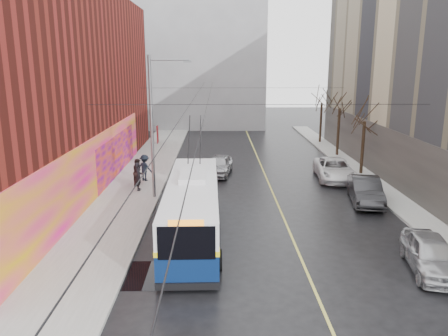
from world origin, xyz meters
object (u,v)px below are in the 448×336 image
object	(u,v)px
tree_far	(322,96)
streetlight_pole	(154,124)
tree_near	(365,111)
pedestrian_a	(138,176)
trolleybus	(193,208)
parked_car_a	(431,254)
parked_car_b	(365,190)
following_car	(219,165)
pedestrian_b	(138,172)
pedestrian_c	(145,168)
tree_mid	(340,100)
parked_car_c	(334,169)

from	to	relation	value
tree_far	streetlight_pole	bearing A→B (deg)	-127.12
tree_near	pedestrian_a	world-z (taller)	tree_near
trolleybus	parked_car_a	distance (m)	10.88
trolleybus	parked_car_b	xyz separation A→B (m)	(10.44, 5.30, -0.71)
trolleybus	parked_car_a	world-z (taller)	trolleybus
parked_car_a	following_car	bearing A→B (deg)	127.70
trolleybus	pedestrian_b	bearing A→B (deg)	114.64
pedestrian_c	trolleybus	bearing A→B (deg)	141.65
following_car	tree_far	bearing A→B (deg)	60.57
streetlight_pole	parked_car_b	size ratio (longest dim) A/B	1.85
streetlight_pole	tree_mid	distance (m)	19.96
parked_car_c	pedestrian_c	world-z (taller)	pedestrian_c
tree_near	trolleybus	size ratio (longest dim) A/B	0.55
tree_far	parked_car_b	bearing A→B (deg)	-95.48
pedestrian_b	pedestrian_c	distance (m)	1.34
tree_near	trolleybus	distance (m)	17.88
parked_car_a	parked_car_c	bearing A→B (deg)	100.16
streetlight_pole	tree_mid	xyz separation A→B (m)	(15.14, 13.00, 0.41)
tree_far	parked_car_c	distance (m)	16.12
parked_car_b	trolleybus	bearing A→B (deg)	-143.61
tree_near	tree_mid	size ratio (longest dim) A/B	0.96
trolleybus	pedestrian_a	bearing A→B (deg)	116.63
parked_car_c	following_car	xyz separation A→B (m)	(-8.65, 1.55, -0.01)
tree_near	parked_car_a	bearing A→B (deg)	-98.19
parked_car_a	following_car	world-z (taller)	following_car
parked_car_b	pedestrian_c	distance (m)	15.35
trolleybus	pedestrian_c	size ratio (longest dim) A/B	6.04
pedestrian_c	parked_car_a	bearing A→B (deg)	165.11
streetlight_pole	parked_car_a	xyz separation A→B (m)	(12.80, -10.25, -4.09)
trolleybus	pedestrian_c	xyz separation A→B (m)	(-4.05, 10.33, -0.41)
pedestrian_a	pedestrian_c	bearing A→B (deg)	-7.78
tree_far	tree_mid	bearing A→B (deg)	-90.00
pedestrian_c	pedestrian_a	bearing A→B (deg)	119.65
tree_far	pedestrian_b	size ratio (longest dim) A/B	3.43
streetlight_pole	parked_car_a	size ratio (longest dim) A/B	2.03
parked_car_c	parked_car_a	bearing A→B (deg)	-84.80
following_car	pedestrian_b	bearing A→B (deg)	-138.31
tree_near	following_car	distance (m)	11.89
tree_near	pedestrian_c	xyz separation A→B (m)	(-16.52, -2.01, -3.87)
tree_far	parked_car_c	size ratio (longest dim) A/B	1.18
streetlight_pole	following_car	world-z (taller)	streetlight_pole
parked_car_c	pedestrian_b	xyz separation A→B (m)	(-14.30, -2.01, 0.33)
streetlight_pole	trolleybus	size ratio (longest dim) A/B	0.78
parked_car_a	pedestrian_c	bearing A→B (deg)	144.53
following_car	streetlight_pole	bearing A→B (deg)	-113.37
following_car	pedestrian_a	size ratio (longest dim) A/B	2.35
parked_car_c	pedestrian_a	size ratio (longest dim) A/B	2.93
tree_near	pedestrian_c	world-z (taller)	tree_near
following_car	tree_near	bearing A→B (deg)	8.31
tree_far	parked_car_b	world-z (taller)	tree_far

